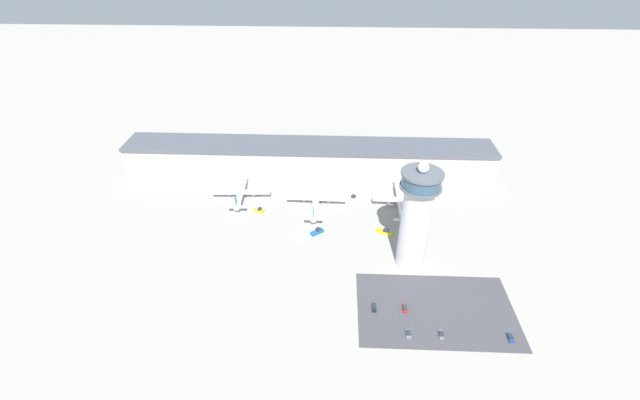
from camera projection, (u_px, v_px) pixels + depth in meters
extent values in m
plane|color=#9E9B93|center=(300.00, 239.00, 213.74)|extent=(1000.00, 1000.00, 0.00)
cube|color=#B2B2B7|center=(309.00, 158.00, 267.48)|extent=(226.77, 22.00, 16.76)
cube|color=#4C515B|center=(309.00, 145.00, 262.42)|extent=(226.77, 25.00, 1.60)
cylinder|color=silver|center=(414.00, 227.00, 187.87)|extent=(12.87, 12.87, 41.04)
cylinder|color=#565B66|center=(421.00, 187.00, 176.34)|extent=(17.55, 17.55, 0.80)
cylinder|color=#334C60|center=(422.00, 180.00, 174.65)|extent=(16.15, 16.15, 5.33)
cylinder|color=#565B66|center=(423.00, 173.00, 172.91)|extent=(17.55, 17.55, 1.00)
sphere|color=white|center=(424.00, 167.00, 171.36)|extent=(4.60, 4.60, 4.60)
cube|color=#424247|center=(436.00, 310.00, 175.05)|extent=(64.00, 40.00, 0.01)
cylinder|color=silver|center=(241.00, 192.00, 243.04)|extent=(4.69, 24.82, 3.56)
cone|color=silver|center=(244.00, 179.00, 254.68)|extent=(3.71, 3.37, 3.56)
cone|color=silver|center=(237.00, 206.00, 230.96)|extent=(3.40, 4.42, 3.21)
cube|color=silver|center=(241.00, 192.00, 243.80)|extent=(33.53, 5.92, 0.44)
cylinder|color=#A8A8B2|center=(229.00, 193.00, 245.21)|extent=(2.14, 4.01, 1.96)
cylinder|color=#A8A8B2|center=(254.00, 193.00, 245.24)|extent=(2.14, 4.01, 1.96)
cube|color=#197FB2|center=(236.00, 200.00, 227.69)|extent=(0.43, 2.81, 5.70)
cube|color=silver|center=(236.00, 207.00, 229.71)|extent=(10.06, 2.46, 0.24)
cylinder|color=black|center=(244.00, 186.00, 253.93)|extent=(0.28, 0.28, 2.23)
cylinder|color=black|center=(246.00, 196.00, 244.39)|extent=(0.28, 0.28, 2.23)
cylinder|color=black|center=(237.00, 196.00, 244.38)|extent=(0.28, 0.28, 2.23)
cylinder|color=silver|center=(316.00, 198.00, 237.57)|extent=(4.28, 34.15, 3.49)
cone|color=silver|center=(319.00, 181.00, 253.07)|extent=(3.56, 3.22, 3.49)
cone|color=silver|center=(314.00, 218.00, 221.64)|extent=(3.23, 4.26, 3.14)
cube|color=silver|center=(316.00, 198.00, 238.48)|extent=(33.11, 5.17, 0.44)
cylinder|color=#A8A8B2|center=(304.00, 198.00, 240.27)|extent=(2.01, 3.88, 1.92)
cylinder|color=#A8A8B2|center=(329.00, 199.00, 239.51)|extent=(2.01, 3.88, 1.92)
cube|color=#197FB2|center=(313.00, 212.00, 218.45)|extent=(0.37, 2.81, 5.58)
cube|color=silver|center=(313.00, 219.00, 220.42)|extent=(9.81, 2.23, 0.24)
cylinder|color=black|center=(318.00, 187.00, 252.35)|extent=(0.28, 0.28, 2.29)
cylinder|color=black|center=(321.00, 203.00, 238.93)|extent=(0.28, 0.28, 2.29)
cylinder|color=black|center=(312.00, 202.00, 239.20)|extent=(0.28, 0.28, 2.29)
cylinder|color=white|center=(401.00, 199.00, 235.79)|extent=(4.64, 32.38, 3.98)
cone|color=white|center=(398.00, 182.00, 250.73)|extent=(4.06, 3.67, 3.98)
cone|color=white|center=(404.00, 219.00, 220.35)|extent=(3.68, 4.85, 3.58)
cube|color=white|center=(400.00, 200.00, 236.71)|extent=(30.69, 5.02, 0.44)
cylinder|color=#A8A8B2|center=(388.00, 200.00, 238.55)|extent=(2.28, 4.43, 2.19)
cylinder|color=#A8A8B2|center=(411.00, 201.00, 237.87)|extent=(2.28, 4.43, 2.19)
cube|color=orange|center=(405.00, 212.00, 216.70)|extent=(0.36, 2.81, 6.37)
cube|color=white|center=(404.00, 220.00, 219.00)|extent=(11.19, 2.23, 0.24)
cylinder|color=black|center=(398.00, 190.00, 250.01)|extent=(0.28, 0.28, 2.43)
cylinder|color=black|center=(405.00, 204.00, 237.28)|extent=(0.28, 0.28, 2.43)
cylinder|color=black|center=(395.00, 204.00, 237.58)|extent=(0.28, 0.28, 2.43)
cube|color=black|center=(317.00, 233.00, 217.35)|extent=(5.96, 5.33, 0.12)
cube|color=#195699|center=(317.00, 232.00, 216.93)|extent=(6.88, 6.07, 1.61)
cube|color=#232D38|center=(318.00, 229.00, 216.46)|extent=(2.91, 2.91, 1.32)
cube|color=black|center=(259.00, 211.00, 233.56)|extent=(5.27, 3.90, 0.12)
cube|color=gold|center=(259.00, 211.00, 233.23)|extent=(6.14, 4.31, 1.32)
cube|color=#232D38|center=(260.00, 209.00, 232.38)|extent=(2.35, 2.63, 1.08)
cube|color=black|center=(354.00, 200.00, 242.75)|extent=(6.25, 5.20, 0.12)
cube|color=silver|center=(354.00, 199.00, 242.31)|extent=(7.26, 5.91, 1.73)
cube|color=#232D38|center=(354.00, 196.00, 241.80)|extent=(2.92, 2.89, 1.41)
cube|color=black|center=(384.00, 233.00, 217.53)|extent=(7.38, 4.98, 0.12)
cube|color=gold|center=(384.00, 232.00, 217.16)|extent=(8.65, 5.63, 1.46)
cube|color=#232D38|center=(386.00, 230.00, 216.10)|extent=(3.15, 2.89, 1.19)
cube|color=black|center=(374.00, 308.00, 175.56)|extent=(1.83, 3.86, 0.12)
cube|color=black|center=(374.00, 308.00, 175.38)|extent=(1.93, 4.59, 0.78)
cube|color=#232D38|center=(374.00, 306.00, 175.08)|extent=(1.64, 2.55, 0.64)
cube|color=black|center=(408.00, 335.00, 164.36)|extent=(1.98, 3.60, 0.12)
cube|color=slate|center=(408.00, 334.00, 164.17)|extent=(2.09, 4.27, 0.84)
cube|color=#232D38|center=(408.00, 333.00, 163.83)|extent=(1.78, 2.38, 0.69)
cube|color=black|center=(441.00, 335.00, 164.22)|extent=(1.80, 3.70, 0.12)
cube|color=slate|center=(441.00, 335.00, 164.03)|extent=(1.90, 4.40, 0.78)
cube|color=#232D38|center=(441.00, 334.00, 163.55)|extent=(1.61, 2.44, 0.64)
cube|color=black|center=(405.00, 309.00, 175.23)|extent=(1.69, 3.85, 0.12)
cube|color=red|center=(405.00, 308.00, 175.05)|extent=(1.77, 4.59, 0.79)
cube|color=#232D38|center=(405.00, 307.00, 174.56)|extent=(1.55, 2.52, 0.65)
cube|color=black|center=(510.00, 338.00, 162.93)|extent=(1.74, 3.55, 0.12)
cube|color=navy|center=(510.00, 338.00, 162.74)|extent=(1.82, 4.22, 0.82)
cube|color=#232D38|center=(511.00, 336.00, 162.42)|extent=(1.59, 2.33, 0.67)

